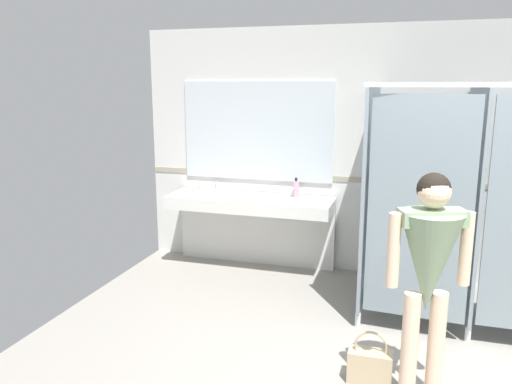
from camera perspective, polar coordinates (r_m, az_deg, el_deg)
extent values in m
cube|color=silver|center=(5.71, 21.01, 3.80)|extent=(6.84, 0.12, 2.69)
cube|color=#9E937F|center=(5.69, 20.82, 0.75)|extent=(6.84, 0.01, 0.06)
cube|color=silver|center=(5.70, -0.72, -1.25)|extent=(1.86, 0.56, 0.14)
cube|color=silver|center=(6.03, -0.02, -4.66)|extent=(1.86, 0.08, 0.71)
cube|color=#ADADA8|center=(5.83, -5.18, -0.81)|extent=(0.42, 0.31, 0.11)
cylinder|color=silver|center=(6.00, -4.41, 0.61)|extent=(0.04, 0.04, 0.11)
cylinder|color=silver|center=(5.94, -4.61, 0.94)|extent=(0.03, 0.11, 0.03)
sphere|color=silver|center=(5.99, -3.75, 0.36)|extent=(0.04, 0.04, 0.04)
cube|color=#ADADA8|center=(5.55, 3.76, -1.44)|extent=(0.42, 0.31, 0.11)
cylinder|color=silver|center=(5.74, 4.28, 0.07)|extent=(0.04, 0.04, 0.11)
cylinder|color=silver|center=(5.67, 4.17, 0.41)|extent=(0.03, 0.11, 0.03)
sphere|color=silver|center=(5.74, 4.98, -0.20)|extent=(0.04, 0.04, 0.04)
cube|color=silver|center=(5.85, 0.12, 6.80)|extent=(1.76, 0.02, 1.11)
cube|color=gray|center=(4.98, 12.55, 0.18)|extent=(0.03, 1.40, 1.94)
cylinder|color=silver|center=(4.70, 11.30, -13.79)|extent=(0.05, 0.05, 0.12)
cube|color=gray|center=(5.00, 22.87, -0.45)|extent=(0.03, 1.40, 1.94)
cylinder|color=silver|center=(4.72, 22.58, -14.42)|extent=(0.05, 0.05, 0.12)
cube|color=gray|center=(4.31, 17.78, -1.94)|extent=(0.82, 0.09, 1.84)
cube|color=#B7BABF|center=(4.23, 24.86, 10.83)|extent=(1.86, 0.04, 0.04)
cylinder|color=beige|center=(3.74, 19.45, -15.91)|extent=(0.11, 0.11, 0.76)
cylinder|color=beige|center=(3.68, 16.76, -16.23)|extent=(0.11, 0.11, 0.76)
cone|color=gray|center=(3.47, 18.76, -7.46)|extent=(0.51, 0.51, 0.66)
cube|color=gray|center=(3.39, 19.10, -2.69)|extent=(0.44, 0.29, 0.10)
cylinder|color=beige|center=(3.54, 22.40, -5.88)|extent=(0.08, 0.08, 0.48)
cylinder|color=beige|center=(3.37, 15.12, -6.30)|extent=(0.08, 0.08, 0.48)
sphere|color=beige|center=(3.35, 19.29, 0.01)|extent=(0.21, 0.21, 0.21)
sphere|color=black|center=(3.36, 19.24, 0.29)|extent=(0.21, 0.21, 0.21)
cube|color=tan|center=(3.91, 12.59, -18.52)|extent=(0.31, 0.15, 0.24)
torus|color=tan|center=(3.84, 12.70, -16.48)|extent=(0.23, 0.02, 0.23)
cylinder|color=#D899B2|center=(5.70, 4.48, 0.35)|extent=(0.07, 0.07, 0.18)
cylinder|color=black|center=(5.68, 4.50, 1.41)|extent=(0.03, 0.03, 0.04)
cylinder|color=beige|center=(5.84, -6.88, 0.14)|extent=(0.07, 0.07, 0.09)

